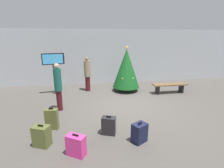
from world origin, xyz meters
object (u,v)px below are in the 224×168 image
(flight_info_kiosk, at_px, (54,65))
(traveller_1, at_px, (58,86))
(suitcase_1, at_px, (76,145))
(suitcase_4, at_px, (139,133))
(suitcase_2, at_px, (42,136))
(holiday_tree, at_px, (126,68))
(suitcase_0, at_px, (109,126))
(traveller_0, at_px, (87,73))
(waiting_bench, at_px, (170,86))
(suitcase_3, at_px, (52,119))

(flight_info_kiosk, xyz_separation_m, traveller_1, (0.46, -2.06, -0.46))
(flight_info_kiosk, height_order, suitcase_1, flight_info_kiosk)
(suitcase_4, bearing_deg, suitcase_1, -170.48)
(suitcase_2, bearing_deg, flight_info_kiosk, 94.17)
(holiday_tree, xyz_separation_m, suitcase_0, (-1.49, -3.97, -0.93))
(flight_info_kiosk, bearing_deg, traveller_0, 9.24)
(holiday_tree, bearing_deg, suitcase_1, -116.64)
(waiting_bench, relative_size, traveller_0, 0.96)
(waiting_bench, bearing_deg, traveller_1, -166.49)
(traveller_1, distance_m, suitcase_4, 3.49)
(suitcase_1, bearing_deg, traveller_1, 104.90)
(suitcase_0, distance_m, suitcase_3, 1.75)
(suitcase_1, bearing_deg, flight_info_kiosk, 103.89)
(suitcase_1, relative_size, suitcase_3, 0.81)
(waiting_bench, height_order, suitcase_2, suitcase_2)
(holiday_tree, xyz_separation_m, suitcase_1, (-2.38, -4.74, -0.94))
(suitcase_1, xyz_separation_m, suitcase_3, (-0.77, 1.35, 0.06))
(traveller_1, relative_size, suitcase_2, 3.06)
(holiday_tree, distance_m, suitcase_1, 5.39)
(traveller_1, relative_size, suitcase_0, 3.20)
(holiday_tree, bearing_deg, waiting_bench, -20.20)
(suitcase_1, bearing_deg, suitcase_4, 9.52)
(suitcase_0, height_order, suitcase_3, suitcase_3)
(holiday_tree, relative_size, waiting_bench, 1.34)
(suitcase_0, bearing_deg, traveller_0, 96.50)
(flight_info_kiosk, xyz_separation_m, waiting_bench, (5.63, -0.82, -1.06))
(holiday_tree, height_order, waiting_bench, holiday_tree)
(holiday_tree, distance_m, suitcase_2, 5.42)
(waiting_bench, bearing_deg, suitcase_2, -146.84)
(suitcase_0, bearing_deg, suitcase_3, 160.69)
(suitcase_3, height_order, suitcase_4, suitcase_3)
(holiday_tree, xyz_separation_m, traveller_0, (-1.98, 0.32, -0.26))
(traveller_0, bearing_deg, traveller_1, -115.87)
(traveller_1, bearing_deg, flight_info_kiosk, 102.54)
(flight_info_kiosk, relative_size, suitcase_3, 2.96)
(traveller_1, distance_m, suitcase_1, 2.92)
(flight_info_kiosk, xyz_separation_m, suitcase_1, (1.19, -4.80, -1.17))
(flight_info_kiosk, relative_size, traveller_1, 1.11)
(suitcase_2, bearing_deg, suitcase_4, -5.29)
(holiday_tree, bearing_deg, traveller_1, -147.19)
(holiday_tree, height_order, traveller_0, holiday_tree)
(suitcase_4, bearing_deg, traveller_0, 104.50)
(suitcase_0, bearing_deg, holiday_tree, 69.40)
(holiday_tree, bearing_deg, suitcase_0, -110.60)
(flight_info_kiosk, height_order, traveller_0, flight_info_kiosk)
(flight_info_kiosk, distance_m, waiting_bench, 5.79)
(flight_info_kiosk, distance_m, suitcase_0, 4.68)
(holiday_tree, bearing_deg, suitcase_2, -127.52)
(traveller_0, xyz_separation_m, suitcase_4, (1.24, -4.79, -0.68))
(holiday_tree, height_order, flight_info_kiosk, holiday_tree)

